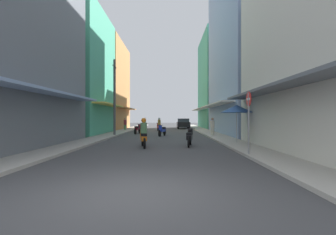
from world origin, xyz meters
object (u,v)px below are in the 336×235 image
at_px(motorbike_red, 159,125).
at_px(vendor_umbrella, 237,109).
at_px(motorbike_blue, 162,130).
at_px(motorbike_black, 190,137).
at_px(motorbike_white, 145,124).
at_px(pedestrian_far, 212,127).
at_px(parked_car, 183,123).
at_px(motorbike_maroon, 138,129).
at_px(street_sign_no_entry, 249,115).
at_px(motorbike_orange, 143,134).
at_px(pedestrian_crossing, 125,124).
at_px(utility_pole, 114,97).

xyz_separation_m(motorbike_red, vendor_umbrella, (5.29, -13.97, 1.41)).
distance_m(motorbike_blue, vendor_umbrella, 8.09).
height_order(motorbike_black, motorbike_red, motorbike_red).
xyz_separation_m(motorbike_white, pedestrian_far, (7.03, -13.37, 0.08)).
relative_size(motorbike_white, parked_car, 0.43).
relative_size(motorbike_blue, motorbike_maroon, 0.98).
bearing_deg(motorbike_blue, motorbike_white, 102.69).
distance_m(vendor_umbrella, street_sign_no_entry, 4.68).
bearing_deg(motorbike_orange, motorbike_red, 89.65).
relative_size(motorbike_orange, pedestrian_far, 1.13).
relative_size(motorbike_black, motorbike_orange, 1.01).
height_order(motorbike_black, motorbike_white, motorbike_white).
height_order(motorbike_white, street_sign_no_entry, street_sign_no_entry).
height_order(parked_car, street_sign_no_entry, street_sign_no_entry).
distance_m(motorbike_black, motorbike_orange, 2.62).
xyz_separation_m(motorbike_maroon, pedestrian_far, (6.67, -3.66, 0.28)).
bearing_deg(pedestrian_crossing, motorbike_red, -10.59).
bearing_deg(street_sign_no_entry, motorbike_red, 103.71).
xyz_separation_m(pedestrian_far, utility_pole, (-8.28, 0.70, 2.58)).
height_order(motorbike_maroon, motorbike_white, motorbike_white).
distance_m(motorbike_white, street_sign_no_entry, 24.56).
height_order(motorbike_blue, motorbike_white, motorbike_white).
relative_size(motorbike_black, vendor_umbrella, 0.77).
bearing_deg(motorbike_white, motorbike_blue, -77.31).
bearing_deg(utility_pole, pedestrian_far, -4.83).
distance_m(motorbike_maroon, motorbike_white, 9.71).
relative_size(motorbike_red, pedestrian_crossing, 1.13).
bearing_deg(street_sign_no_entry, pedestrian_far, 88.38).
xyz_separation_m(motorbike_black, pedestrian_crossing, (-6.55, 15.62, 0.28)).
relative_size(motorbike_orange, pedestrian_crossing, 1.14).
height_order(motorbike_black, utility_pole, utility_pole).
height_order(motorbike_blue, vendor_umbrella, vendor_umbrella).
bearing_deg(utility_pole, motorbike_blue, 1.12).
relative_size(motorbike_blue, parked_car, 0.43).
bearing_deg(pedestrian_crossing, utility_pole, -85.49).
bearing_deg(motorbike_orange, utility_pole, 113.10).
xyz_separation_m(motorbike_white, motorbike_red, (2.21, -5.02, 0.00)).
bearing_deg(parked_car, motorbike_blue, -100.15).
relative_size(motorbike_orange, street_sign_no_entry, 0.68).
height_order(motorbike_black, vendor_umbrella, vendor_umbrella).
bearing_deg(pedestrian_crossing, motorbike_orange, -76.12).
bearing_deg(motorbike_black, street_sign_no_entry, -60.54).
bearing_deg(utility_pole, street_sign_no_entry, -53.83).
bearing_deg(pedestrian_crossing, motorbike_maroon, -67.38).
bearing_deg(street_sign_no_entry, utility_pole, 126.17).
distance_m(motorbike_white, vendor_umbrella, 20.47).
height_order(motorbike_blue, parked_car, parked_car).
bearing_deg(motorbike_maroon, motorbike_white, 92.15).
distance_m(pedestrian_crossing, vendor_umbrella, 17.54).
relative_size(motorbike_maroon, motorbike_red, 1.00).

